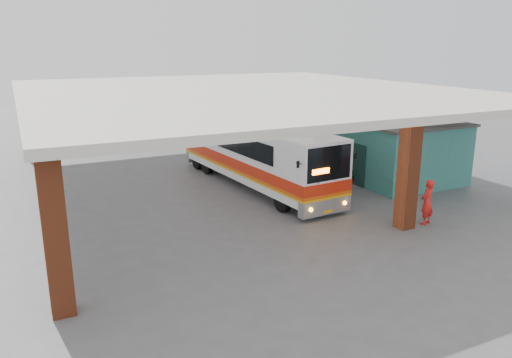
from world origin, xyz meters
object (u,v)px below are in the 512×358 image
object	(u,v)px
pedestrian	(427,202)
coach_bus	(255,153)
red_chair	(324,165)
motorcycle	(347,175)

from	to	relation	value
pedestrian	coach_bus	bearing A→B (deg)	-82.41
red_chair	motorcycle	bearing A→B (deg)	-94.43
coach_bus	red_chair	xyz separation A→B (m)	(4.72, 0.94, -1.35)
motorcycle	pedestrian	xyz separation A→B (m)	(-0.55, -5.95, 0.41)
coach_bus	motorcycle	bearing A→B (deg)	-29.41
coach_bus	pedestrian	distance (m)	8.70
motorcycle	red_chair	xyz separation A→B (m)	(0.52, 2.85, -0.17)
motorcycle	red_chair	world-z (taller)	motorcycle
coach_bus	pedestrian	world-z (taller)	coach_bus
motorcycle	red_chair	size ratio (longest dim) A/B	2.68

